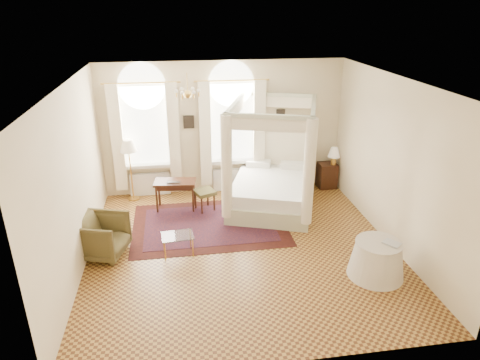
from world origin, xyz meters
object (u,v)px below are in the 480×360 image
object	(u,v)px
canopy_bed	(272,185)
stool	(205,194)
writing_desk	(175,185)
armchair	(102,236)
nightstand	(327,175)
coffee_table	(178,237)
floor_lamp	(128,149)
side_table	(377,259)

from	to	relation	value
canopy_bed	stool	bearing A→B (deg)	177.04
writing_desk	armchair	size ratio (longest dim) A/B	1.13
canopy_bed	armchair	bearing A→B (deg)	-156.99
nightstand	coffee_table	distance (m)	4.80
canopy_bed	stool	distance (m)	1.59
floor_lamp	armchair	bearing A→B (deg)	-98.57
nightstand	canopy_bed	bearing A→B (deg)	-151.05
coffee_table	side_table	bearing A→B (deg)	-19.53
nightstand	stool	world-z (taller)	nightstand
canopy_bed	nightstand	xyz separation A→B (m)	(1.72, 0.95, -0.24)
coffee_table	armchair	bearing A→B (deg)	172.03
canopy_bed	nightstand	size ratio (longest dim) A/B	4.22
canopy_bed	side_table	size ratio (longest dim) A/B	2.80
stool	floor_lamp	size ratio (longest dim) A/B	0.37
coffee_table	floor_lamp	xyz separation A→B (m)	(-1.06, 2.72, 0.95)
armchair	coffee_table	bearing A→B (deg)	-81.03
canopy_bed	armchair	xyz separation A→B (m)	(-3.68, -1.56, -0.17)
writing_desk	side_table	size ratio (longest dim) A/B	1.01
writing_desk	coffee_table	bearing A→B (deg)	-89.80
coffee_table	side_table	distance (m)	3.71
canopy_bed	writing_desk	distance (m)	2.26
canopy_bed	stool	xyz separation A→B (m)	(-1.58, 0.08, -0.16)
canopy_bed	coffee_table	world-z (taller)	canopy_bed
floor_lamp	nightstand	bearing A→B (deg)	-0.00
nightstand	stool	bearing A→B (deg)	-165.25
stool	floor_lamp	bearing A→B (deg)	153.28
canopy_bed	stool	size ratio (longest dim) A/B	4.90
canopy_bed	writing_desk	xyz separation A→B (m)	(-2.25, 0.24, 0.03)
stool	side_table	world-z (taller)	side_table
stool	armchair	world-z (taller)	armchair
writing_desk	nightstand	bearing A→B (deg)	10.11
writing_desk	stool	world-z (taller)	writing_desk
side_table	floor_lamp	bearing A→B (deg)	139.04
canopy_bed	armchair	distance (m)	4.01
canopy_bed	nightstand	world-z (taller)	canopy_bed
nightstand	armchair	xyz separation A→B (m)	(-5.40, -2.51, 0.07)
armchair	floor_lamp	world-z (taller)	floor_lamp
armchair	stool	bearing A→B (deg)	-35.01
canopy_bed	armchair	size ratio (longest dim) A/B	3.14
nightstand	floor_lamp	bearing A→B (deg)	180.00
nightstand	armchair	distance (m)	5.96
nightstand	coffee_table	bearing A→B (deg)	-145.56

